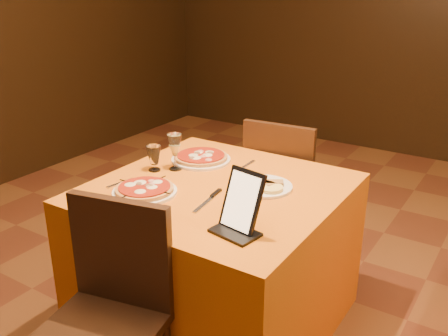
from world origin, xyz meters
The scene contains 12 objects.
main_table centered at (-0.46, 0.35, 0.38)m, with size 1.10×1.10×0.75m, color #D2680D.
chair_main_near centered at (-0.46, -0.44, 0.46)m, with size 0.38×0.38×0.91m, color black, non-canonical shape.
chair_main_far centered at (-0.46, 1.13, 0.46)m, with size 0.36×0.36×0.91m, color black, non-canonical shape.
pizza_near centered at (-0.69, 0.11, 0.77)m, with size 0.29×0.29×0.03m.
pizza_far centered at (-0.72, 0.59, 0.77)m, with size 0.31×0.31×0.03m.
cutlet_dish centered at (-0.27, 0.46, 0.76)m, with size 0.27×0.27×0.03m.
wine_glass centered at (-0.76, 0.42, 0.84)m, with size 0.08×0.08×0.19m, color #FDF890, non-canonical shape.
water_glass centered at (-0.84, 0.35, 0.81)m, with size 0.07×0.07×0.13m, color white, non-canonical shape.
tablet centered at (-0.15, 0.06, 0.87)m, with size 0.16×0.01×0.24m, color black.
knife centered at (-0.40, 0.19, 0.75)m, with size 0.24×0.02×0.01m, color silver.
fork_near centered at (-0.86, 0.13, 0.75)m, with size 0.15×0.02×0.01m, color silver.
fork_far centered at (-0.48, 0.66, 0.75)m, with size 0.16×0.02×0.01m, color #B7B6BD.
Camera 1 is at (0.73, -1.43, 1.67)m, focal length 40.00 mm.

